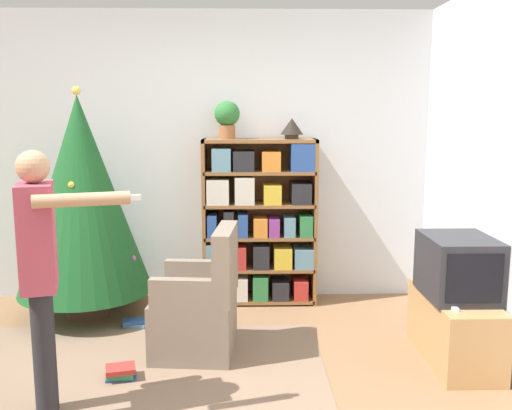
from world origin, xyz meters
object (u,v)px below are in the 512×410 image
at_px(bookshelf, 259,223).
at_px(potted_plant, 227,117).
at_px(armchair, 200,310).
at_px(table_lamp, 292,127).
at_px(standing_person, 41,265).
at_px(television, 458,267).
at_px(christmas_tree, 82,196).

xyz_separation_m(bookshelf, potted_plant, (-0.28, 0.01, 0.93)).
xyz_separation_m(armchair, table_lamp, (0.74, 1.12, 1.25)).
bearing_deg(bookshelf, table_lamp, 1.51).
height_order(armchair, potted_plant, potted_plant).
xyz_separation_m(bookshelf, standing_person, (-1.24, -1.98, 0.16)).
distance_m(television, standing_person, 2.66).
relative_size(television, potted_plant, 1.72).
bearing_deg(table_lamp, bookshelf, -178.49).
height_order(christmas_tree, standing_person, christmas_tree).
relative_size(christmas_tree, potted_plant, 5.82).
xyz_separation_m(christmas_tree, table_lamp, (1.76, 0.33, 0.55)).
bearing_deg(potted_plant, table_lamp, 0.00).
distance_m(bookshelf, table_lamp, 0.89).
xyz_separation_m(bookshelf, table_lamp, (0.28, 0.01, 0.85)).
xyz_separation_m(christmas_tree, standing_person, (0.23, -1.66, -0.13)).
distance_m(potted_plant, table_lamp, 0.57).
bearing_deg(standing_person, armchair, 122.41).
bearing_deg(standing_person, christmas_tree, 172.60).
height_order(standing_person, potted_plant, potted_plant).
bearing_deg(television, potted_plant, 141.28).
bearing_deg(christmas_tree, bookshelf, 12.19).
distance_m(christmas_tree, table_lamp, 1.87).
bearing_deg(armchair, bookshelf, 162.77).
height_order(armchair, standing_person, standing_person).
distance_m(armchair, potted_plant, 1.76).
xyz_separation_m(armchair, standing_person, (-0.79, -0.87, 0.57)).
relative_size(christmas_tree, armchair, 2.08).
xyz_separation_m(potted_plant, table_lamp, (0.56, 0.00, -0.09)).
relative_size(standing_person, table_lamp, 7.59).
bearing_deg(christmas_tree, television, -18.86).
xyz_separation_m(standing_person, potted_plant, (0.96, 1.98, 0.77)).
relative_size(bookshelf, christmas_tree, 0.77).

